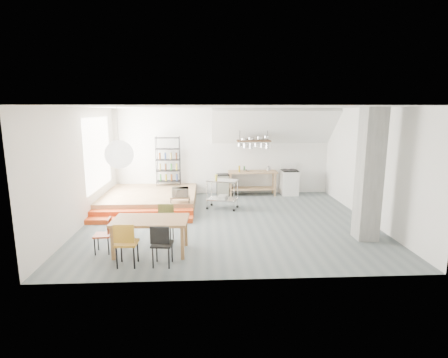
{
  "coord_description": "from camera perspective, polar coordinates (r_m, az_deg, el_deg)",
  "views": [
    {
      "loc": [
        -0.59,
        -9.53,
        3.1
      ],
      "look_at": [
        -0.08,
        0.8,
        1.08
      ],
      "focal_mm": 28.0,
      "sensor_mm": 36.0,
      "label": 1
    }
  ],
  "objects": [
    {
      "name": "pot_rack",
      "position": [
        12.63,
        5.01,
        5.9
      ],
      "size": [
        1.2,
        0.5,
        1.43
      ],
      "color": "#41291A",
      "rests_on": "ceiling"
    },
    {
      "name": "mini_fridge",
      "position": [
        13.03,
        -0.2,
        -0.94
      ],
      "size": [
        0.46,
        0.46,
        0.79
      ],
      "primitive_type": "cube",
      "color": "black",
      "rests_on": "ground"
    },
    {
      "name": "wall_back",
      "position": [
        13.13,
        -0.26,
        4.49
      ],
      "size": [
        8.0,
        0.04,
        3.2
      ],
      "primitive_type": "cube",
      "color": "silver",
      "rests_on": "ground"
    },
    {
      "name": "platform",
      "position": [
        12.05,
        -11.91,
        -3.13
      ],
      "size": [
        3.0,
        3.0,
        0.4
      ],
      "primitive_type": "cube",
      "color": "olive",
      "rests_on": "ground"
    },
    {
      "name": "concrete_column",
      "position": [
        9.05,
        22.65,
        0.64
      ],
      "size": [
        0.5,
        0.5,
        3.2
      ],
      "primitive_type": "cube",
      "color": "slate",
      "rests_on": "ground"
    },
    {
      "name": "wire_shelving",
      "position": [
        12.93,
        -9.1,
        3.03
      ],
      "size": [
        0.88,
        0.38,
        1.8
      ],
      "color": "black",
      "rests_on": "platform"
    },
    {
      "name": "wall_right",
      "position": [
        10.69,
        22.63,
        2.12
      ],
      "size": [
        0.04,
        7.0,
        3.2
      ],
      "primitive_type": "cube",
      "color": "silver",
      "rests_on": "ground"
    },
    {
      "name": "microwave",
      "position": [
        10.59,
        -7.17,
        -2.14
      ],
      "size": [
        0.5,
        0.34,
        0.27
      ],
      "primitive_type": "imported",
      "rotation": [
        0.0,
        0.0,
        0.02
      ],
      "color": "beige",
      "rests_on": "microwave_shelf"
    },
    {
      "name": "chair_black",
      "position": [
        7.2,
        -10.2,
        -10.08
      ],
      "size": [
        0.44,
        0.44,
        0.88
      ],
      "rotation": [
        0.0,
        0.0,
        3.04
      ],
      "color": "black",
      "rests_on": "ground"
    },
    {
      "name": "paper_lantern",
      "position": [
        7.71,
        -16.74,
        3.87
      ],
      "size": [
        0.6,
        0.6,
        0.6
      ],
      "primitive_type": "sphere",
      "color": "white",
      "rests_on": "ceiling"
    },
    {
      "name": "dining_table",
      "position": [
        7.89,
        -11.9,
        -6.98
      ],
      "size": [
        1.66,
        0.98,
        0.77
      ],
      "rotation": [
        0.0,
        0.0,
        -0.04
      ],
      "color": "#945E35",
      "rests_on": "ground"
    },
    {
      "name": "chair_red",
      "position": [
        8.22,
        -18.79,
        -8.21
      ],
      "size": [
        0.38,
        0.38,
        0.79
      ],
      "rotation": [
        0.0,
        0.0,
        -1.53
      ],
      "color": "#AD3818",
      "rests_on": "ground"
    },
    {
      "name": "kitchen_counter",
      "position": [
        13.03,
        4.65,
        0.06
      ],
      "size": [
        1.8,
        0.6,
        0.91
      ],
      "color": "olive",
      "rests_on": "ground"
    },
    {
      "name": "floor",
      "position": [
        10.04,
        0.66,
        -6.94
      ],
      "size": [
        8.0,
        8.0,
        0.0
      ],
      "primitive_type": "plane",
      "color": "slate",
      "rests_on": "ground"
    },
    {
      "name": "chair_mustard",
      "position": [
        7.34,
        -15.75,
        -9.68
      ],
      "size": [
        0.44,
        0.44,
        0.93
      ],
      "rotation": [
        0.0,
        0.0,
        3.12
      ],
      "color": "#B37B1E",
      "rests_on": "ground"
    },
    {
      "name": "bowl",
      "position": [
        12.9,
        3.72,
        1.37
      ],
      "size": [
        0.3,
        0.3,
        0.06
      ],
      "primitive_type": "imported",
      "rotation": [
        0.0,
        0.0,
        -0.43
      ],
      "color": "silver",
      "rests_on": "kitchen_counter"
    },
    {
      "name": "step_lower",
      "position": [
        10.23,
        -13.56,
        -6.52
      ],
      "size": [
        3.0,
        0.35,
        0.13
      ],
      "primitive_type": "cube",
      "color": "#CA4517",
      "rests_on": "ground"
    },
    {
      "name": "ceiling",
      "position": [
        9.55,
        0.7,
        11.64
      ],
      "size": [
        8.0,
        7.0,
        0.02
      ],
      "primitive_type": "cube",
      "color": "white",
      "rests_on": "wall_back"
    },
    {
      "name": "chair_olive",
      "position": [
        8.59,
        -9.55,
        -6.53
      ],
      "size": [
        0.44,
        0.44,
        0.88
      ],
      "rotation": [
        0.0,
        0.0,
        -0.08
      ],
      "color": "olive",
      "rests_on": "ground"
    },
    {
      "name": "stove",
      "position": [
        13.32,
        10.62,
        -0.49
      ],
      "size": [
        0.6,
        0.6,
        1.18
      ],
      "color": "white",
      "rests_on": "ground"
    },
    {
      "name": "window_pane",
      "position": [
        11.62,
        -19.85,
        3.96
      ],
      "size": [
        0.02,
        2.5,
        2.2
      ],
      "primitive_type": "cube",
      "color": "white",
      "rests_on": "wall_left"
    },
    {
      "name": "slope_ceiling",
      "position": [
        12.67,
        8.11,
        8.45
      ],
      "size": [
        4.4,
        1.44,
        1.32
      ],
      "primitive_type": "cube",
      "rotation": [
        -0.73,
        0.0,
        0.0
      ],
      "color": "white",
      "rests_on": "wall_back"
    },
    {
      "name": "wall_left",
      "position": [
        10.24,
        -22.29,
        1.79
      ],
      "size": [
        0.04,
        7.0,
        3.2
      ],
      "primitive_type": "cube",
      "color": "silver",
      "rests_on": "ground"
    },
    {
      "name": "step_upper",
      "position": [
        10.54,
        -13.23,
        -5.61
      ],
      "size": [
        3.0,
        0.35,
        0.27
      ],
      "primitive_type": "cube",
      "color": "#CA4517",
      "rests_on": "ground"
    },
    {
      "name": "microwave_shelf",
      "position": [
        10.63,
        -7.15,
        -2.95
      ],
      "size": [
        0.6,
        0.4,
        0.16
      ],
      "color": "olive",
      "rests_on": "platform"
    },
    {
      "name": "rolling_cart",
      "position": [
        11.17,
        -0.26,
        -1.82
      ],
      "size": [
        1.07,
        0.8,
        0.95
      ],
      "rotation": [
        0.0,
        0.0,
        -0.32
      ],
      "color": "silver",
      "rests_on": "ground"
    }
  ]
}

